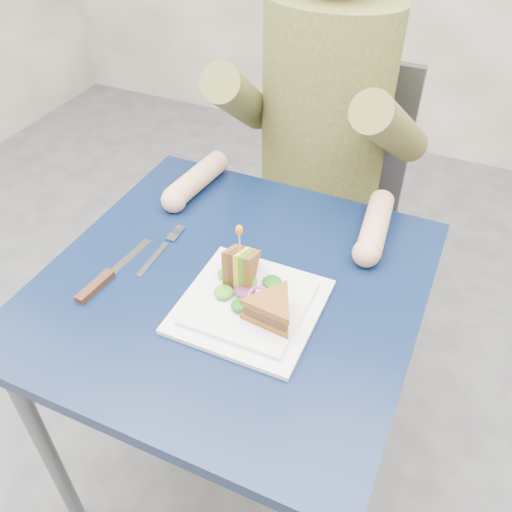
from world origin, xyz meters
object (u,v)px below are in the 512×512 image
at_px(fork, 160,251).
at_px(knife, 102,280).
at_px(diner, 325,91).
at_px(sandwich_flat, 272,309).
at_px(table, 232,309).
at_px(sandwich_upright, 240,267).
at_px(plate, 250,305).
at_px(chair, 326,192).

bearing_deg(fork, knife, -113.48).
bearing_deg(fork, diner, 70.93).
xyz_separation_m(diner, sandwich_flat, (0.12, -0.62, -0.14)).
height_order(sandwich_flat, knife, sandwich_flat).
bearing_deg(diner, table, -90.00).
bearing_deg(sandwich_upright, plate, -47.40).
bearing_deg(chair, plate, -84.67).
height_order(diner, sandwich_flat, diner).
relative_size(chair, sandwich_upright, 7.36).
xyz_separation_m(sandwich_flat, fork, (-0.30, 0.10, -0.04)).
bearing_deg(table, diner, 90.00).
relative_size(diner, sandwich_flat, 5.77).
bearing_deg(chair, sandwich_flat, -80.61).
height_order(plate, sandwich_flat, sandwich_flat).
distance_m(table, knife, 0.27).
bearing_deg(sandwich_flat, sandwich_upright, 144.01).
distance_m(chair, sandwich_upright, 0.70).
bearing_deg(sandwich_flat, table, 147.89).
bearing_deg(fork, sandwich_flat, -17.59).
xyz_separation_m(table, sandwich_flat, (0.12, -0.08, 0.12)).
bearing_deg(sandwich_upright, table, 166.59).
relative_size(chair, knife, 4.19).
bearing_deg(chair, knife, -107.22).
relative_size(diner, fork, 4.16).
bearing_deg(diner, knife, -109.96).
height_order(table, fork, fork).
relative_size(diner, sandwich_upright, 5.89).
xyz_separation_m(diner, plate, (0.07, -0.59, -0.18)).
xyz_separation_m(table, diner, (-0.00, 0.54, 0.26)).
distance_m(table, chair, 0.66).
relative_size(diner, plate, 2.87).
xyz_separation_m(sandwich_flat, knife, (-0.36, -0.03, -0.04)).
relative_size(chair, fork, 5.19).
height_order(diner, plate, diner).
distance_m(diner, sandwich_flat, 0.65).
distance_m(plate, fork, 0.26).
distance_m(table, sandwich_flat, 0.19).
bearing_deg(sandwich_upright, diner, 92.55).
bearing_deg(sandwich_flat, fork, 162.41).
xyz_separation_m(diner, fork, (-0.18, -0.52, -0.18)).
bearing_deg(knife, fork, 66.52).
distance_m(sandwich_flat, knife, 0.36).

